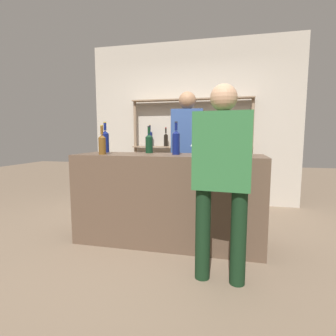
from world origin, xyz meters
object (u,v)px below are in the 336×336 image
Objects in this scene: wine_glass at (194,143)px; ice_bucket at (232,145)px; counter_bottle_0 at (102,144)px; counter_bottle_2 at (176,142)px; server_behind_counter at (187,145)px; counter_bottle_1 at (149,143)px; customer_right at (222,170)px; counter_bottle_3 at (105,141)px.

ice_bucket is (0.39, -0.09, -0.01)m from wine_glass.
counter_bottle_0 is 1.00m from wine_glass.
server_behind_counter is at bearing 90.60° from counter_bottle_2.
counter_bottle_0 is 0.90× the size of counter_bottle_2.
counter_bottle_1 is 1.25m from customer_right.
counter_bottle_1 is 0.41m from counter_bottle_2.
ice_bucket is at bearing 29.80° from server_behind_counter.
counter_bottle_1 is at bearing 162.93° from wine_glass.
wine_glass is 0.10× the size of customer_right.
wine_glass is 0.40m from ice_bucket.
customer_right is (0.87, -0.88, -0.19)m from counter_bottle_1.
counter_bottle_2 is 0.19m from wine_glass.
counter_bottle_1 is 1.93× the size of wine_glass.
counter_bottle_1 reaches higher than ice_bucket.
server_behind_counter is at bearing 123.83° from ice_bucket.
counter_bottle_1 is at bearing -33.47° from server_behind_counter.
customer_right is (0.51, -0.70, -0.21)m from counter_bottle_2.
counter_bottle_0 is at bearing -170.35° from wine_glass.
counter_bottle_3 is 1.57× the size of ice_bucket.
counter_bottle_2 is 0.20× the size of server_behind_counter.
wine_glass is (0.55, -0.17, 0.00)m from counter_bottle_1.
counter_bottle_3 is at bearing 168.51° from counter_bottle_2.
customer_right is at bearing -45.55° from counter_bottle_1.
customer_right reaches higher than counter_bottle_0.
customer_right is (-0.08, -0.63, -0.17)m from ice_bucket.
counter_bottle_1 is at bearing 0.10° from counter_bottle_3.
server_behind_counter is at bearing 60.57° from counter_bottle_1.
ice_bucket is (0.94, -0.25, -0.01)m from counter_bottle_1.
counter_bottle_2 is at bearing -27.48° from counter_bottle_1.
counter_bottle_2 is 0.82m from server_behind_counter.
customer_right reaches higher than counter_bottle_2.
counter_bottle_0 is 0.36m from counter_bottle_3.
counter_bottle_2 is at bearing 173.42° from ice_bucket.
counter_bottle_1 is (0.43, 0.34, 0.00)m from counter_bottle_0.
ice_bucket is (0.58, -0.07, -0.03)m from counter_bottle_2.
customer_right is at bearing -66.27° from wine_glass.
server_behind_counter reaches higher than counter_bottle_0.
wine_glass is (0.98, 0.17, 0.00)m from counter_bottle_0.
ice_bucket is at bearing 3.42° from counter_bottle_0.
counter_bottle_3 is 1.11m from server_behind_counter.
counter_bottle_3 reaches higher than ice_bucket.
counter_bottle_2 is 0.59m from ice_bucket.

